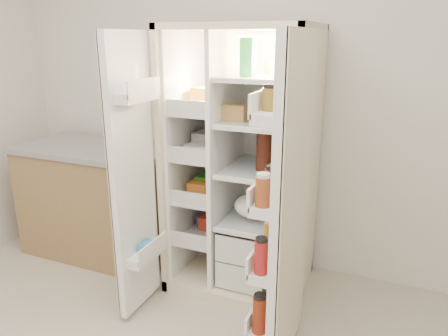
% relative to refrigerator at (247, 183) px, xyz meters
% --- Properties ---
extents(wall_back, '(4.00, 0.02, 2.70)m').
position_rel_refrigerator_xyz_m(wall_back, '(-0.11, 0.35, 0.60)').
color(wall_back, silver).
rests_on(wall_back, floor).
extents(refrigerator, '(0.92, 0.70, 1.80)m').
position_rel_refrigerator_xyz_m(refrigerator, '(0.00, 0.00, 0.00)').
color(refrigerator, beige).
rests_on(refrigerator, floor).
extents(freezer_door, '(0.15, 0.40, 1.72)m').
position_rel_refrigerator_xyz_m(freezer_door, '(-0.51, -0.60, 0.15)').
color(freezer_door, white).
rests_on(freezer_door, floor).
extents(fridge_door, '(0.17, 0.58, 1.72)m').
position_rel_refrigerator_xyz_m(fridge_door, '(0.46, -0.69, 0.13)').
color(fridge_door, white).
rests_on(fridge_door, floor).
extents(kitchen_counter, '(1.24, 0.66, 0.90)m').
position_rel_refrigerator_xyz_m(kitchen_counter, '(-1.24, -0.07, -0.29)').
color(kitchen_counter, olive).
rests_on(kitchen_counter, floor).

